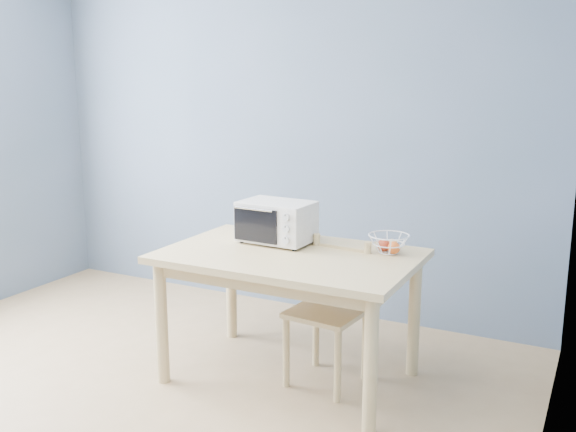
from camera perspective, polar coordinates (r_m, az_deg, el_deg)
The scene contains 5 objects.
room at distance 2.95m, azimuth -21.14°, elevation 3.52°, with size 4.01×4.51×2.61m.
dining_table at distance 3.60m, azimuth 0.14°, elevation -4.84°, with size 1.40×0.90×0.75m.
toaster_oven at distance 3.77m, azimuth -1.25°, elevation -0.44°, with size 0.44×0.32×0.25m.
fruit_basket at distance 3.60m, azimuth 9.00°, elevation -2.44°, with size 0.30×0.30×0.10m.
dining_chair at distance 3.66m, azimuth 3.76°, elevation -8.63°, with size 0.42×0.42×0.82m.
Camera 1 is at (2.18, -1.95, 1.69)m, focal length 40.00 mm.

